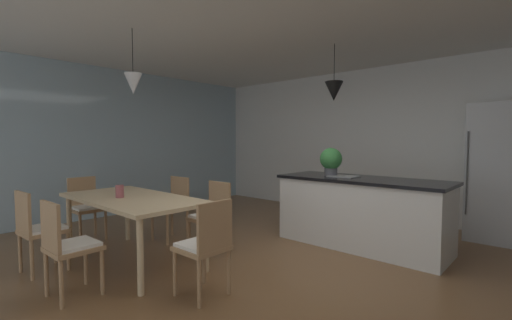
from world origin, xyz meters
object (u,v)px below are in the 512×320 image
Objects in this scene: chair_window_end at (86,206)px; kitchen_island at (361,211)px; chair_far_right at (212,214)px; chair_kitchen_end at (205,244)px; chair_near_right at (68,245)px; potted_plant_on_island at (331,160)px; refrigerator at (497,173)px; chair_near_left at (38,228)px; vase_on_dining_table at (120,191)px; dining_table at (132,203)px; chair_far_left at (173,206)px.

kitchen_island is at bearing 37.63° from chair_window_end.
chair_kitchen_end is at bearing -42.95° from chair_far_right.
potted_plant_on_island is at bearing 75.57° from chair_near_right.
chair_far_right is 0.46× the size of refrigerator.
kitchen_island is at bearing -130.56° from refrigerator.
chair_near_left is 6.19× the size of vase_on_dining_table.
chair_near_left is 5.74m from refrigerator.
potted_plant_on_island is at bearing -139.23° from refrigerator.
dining_table is at bearing 63.12° from chair_near_left.
chair_window_end is at bearing 175.01° from vase_on_dining_table.
chair_window_end is 0.46× the size of refrigerator.
chair_window_end is at bearing -138.34° from refrigerator.
chair_near_left is 1.00× the size of chair_far_left.
vase_on_dining_table is (-1.37, -0.11, 0.34)m from chair_kitchen_end.
refrigerator is (3.37, 4.62, 0.47)m from chair_near_left.
chair_near_left is 1.85m from chair_far_right.
refrigerator reaches higher than chair_window_end.
potted_plant_on_island is (1.65, 3.13, 0.64)m from chair_near_left.
chair_near_right is 0.46× the size of refrigerator.
vase_on_dining_table reaches higher than chair_far_right.
chair_near_left is 1.91m from chair_kitchen_end.
kitchen_island is at bearing 80.80° from chair_kitchen_end.
chair_kitchen_end is (0.88, 0.83, 0.00)m from chair_near_right.
vase_on_dining_table is at bearing -175.40° from chair_kitchen_end.
chair_window_end and chair_kitchen_end have the same top height.
potted_plant_on_island reaches higher than chair_near_left.
chair_near_right is 3.29m from potted_plant_on_island.
chair_near_left is at bearing -123.86° from kitchen_island.
dining_table is at bearing -117.02° from chair_far_right.
chair_near_left is at bearing -116.42° from vase_on_dining_table.
kitchen_island reaches higher than dining_table.
dining_table is at bearing -62.78° from chair_far_left.
chair_far_left is 0.46× the size of refrigerator.
dining_table is 2.86m from kitchen_island.
kitchen_island is at bearing 54.14° from vase_on_dining_table.
chair_near_right is 1.92m from chair_window_end.
chair_far_right is 0.40× the size of kitchen_island.
chair_near_left is 1.00× the size of chair_far_right.
chair_far_right and chair_kitchen_end have the same top height.
chair_kitchen_end is at bearing 0.04° from chair_window_end.
chair_near_left is 1.65m from chair_far_left.
chair_far_left is 2.31m from potted_plant_on_island.
chair_near_left and chair_far_left have the same top height.
vase_on_dining_table reaches higher than chair_near_right.
dining_table is 2.15× the size of chair_near_right.
chair_near_left is at bearing -116.95° from chair_far_right.
chair_kitchen_end is at bearing -88.03° from potted_plant_on_island.
dining_table is 2.15× the size of chair_near_left.
kitchen_island reaches higher than chair_near_left.
chair_kitchen_end reaches higher than dining_table.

